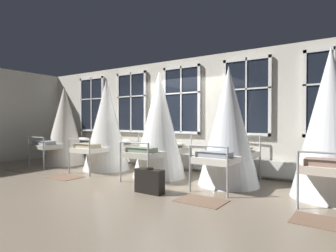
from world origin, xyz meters
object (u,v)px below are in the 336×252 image
at_px(cot_first, 65,126).
at_px(suitcase_dark, 149,181).
at_px(cot_fifth, 330,125).
at_px(cot_third, 159,125).
at_px(cot_second, 107,126).
at_px(cot_fourth, 229,127).

distance_m(cot_first, suitcase_dark, 4.63).
bearing_deg(cot_fifth, cot_third, 91.14).
xyz_separation_m(cot_first, cot_fifth, (7.12, 0.07, 0.09)).
relative_size(cot_first, cot_second, 0.98).
xyz_separation_m(cot_third, suitcase_dark, (0.72, -1.34, -1.00)).
distance_m(cot_third, cot_fifth, 3.52).
distance_m(cot_first, cot_second, 1.81).
relative_size(cot_first, suitcase_dark, 4.30).
height_order(cot_third, suitcase_dark, cot_third).
bearing_deg(cot_fifth, suitcase_dark, 116.82).
relative_size(cot_third, suitcase_dark, 4.49).
height_order(cot_fourth, suitcase_dark, cot_fourth).
xyz_separation_m(cot_first, suitcase_dark, (4.32, -1.36, -0.95)).
xyz_separation_m(cot_second, cot_third, (1.79, -0.03, 0.02)).
xyz_separation_m(cot_second, cot_fourth, (3.48, 0.06, -0.01)).
bearing_deg(cot_fifth, cot_fourth, 89.52).
relative_size(cot_first, cot_third, 0.96).
height_order(cot_first, cot_fourth, cot_fourth).
xyz_separation_m(cot_fourth, suitcase_dark, (-0.97, -1.43, -0.98)).
distance_m(cot_second, cot_third, 1.79).
xyz_separation_m(cot_fifth, suitcase_dark, (-2.80, -1.42, -1.04)).
bearing_deg(cot_third, cot_first, 89.00).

